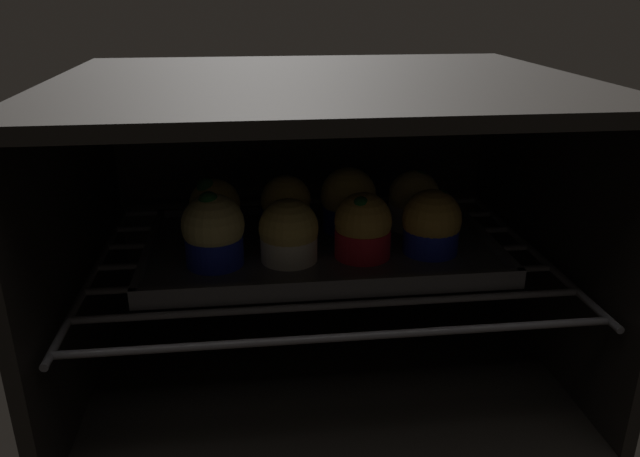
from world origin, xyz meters
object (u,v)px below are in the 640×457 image
object	(u,v)px
muffin_row0_col3	(432,224)
muffin_row1_col3	(414,202)
muffin_row0_col0	(213,231)
muffin_row0_col1	(289,233)
muffin_row0_col2	(363,228)
muffin_row1_col1	(286,208)
muffin_row1_col0	(215,211)
muffin_row1_col2	(348,201)
baking_tray	(320,247)

from	to	relation	value
muffin_row0_col3	muffin_row1_col3	xyz separation A→B (cm)	(0.07, 8.47, -0.08)
muffin_row0_col0	muffin_row1_col3	distance (cm)	27.11
muffin_row0_col1	muffin_row0_col2	size ratio (longest dim) A/B	0.95
muffin_row0_col2	muffin_row1_col3	xyz separation A→B (cm)	(8.39, 8.79, -0.12)
muffin_row0_col2	muffin_row0_col3	size ratio (longest dim) A/B	1.01
muffin_row0_col2	muffin_row1_col1	size ratio (longest dim) A/B	1.01
muffin_row1_col0	muffin_row0_col2	bearing A→B (deg)	-25.39
muffin_row0_col3	muffin_row1_col2	bearing A→B (deg)	135.98
muffin_row1_col0	muffin_row1_col2	size ratio (longest dim) A/B	0.95
muffin_row1_col1	muffin_row1_col2	xyz separation A→B (cm)	(8.09, 0.47, 0.38)
muffin_row1_col2	muffin_row1_col3	distance (cm)	8.73
baking_tray	muffin_row0_col1	distance (cm)	7.06
muffin_row0_col1	muffin_row0_col3	xyz separation A→B (cm)	(16.97, 0.40, 0.25)
muffin_row1_col0	muffin_row1_col2	xyz separation A→B (cm)	(17.02, 0.44, 0.41)
muffin_row0_col2	muffin_row1_col0	xyz separation A→B (cm)	(-17.35, 8.23, -0.12)
muffin_row0_col0	muffin_row0_col3	distance (cm)	25.49
muffin_row0_col3	muffin_row1_col0	xyz separation A→B (cm)	(-25.66, 7.91, -0.08)
baking_tray	muffin_row1_col3	distance (cm)	14.26
baking_tray	muffin_row1_col2	world-z (taller)	muffin_row1_col2
muffin_row1_col0	muffin_row1_col3	world-z (taller)	muffin_row1_col0
muffin_row0_col0	muffin_row1_col0	size ratio (longest dim) A/B	1.11
baking_tray	muffin_row0_col1	bearing A→B (deg)	-133.84
muffin_row1_col2	muffin_row1_col3	size ratio (longest dim) A/B	1.10
muffin_row1_col1	muffin_row1_col3	bearing A→B (deg)	2.01
muffin_row0_col1	muffin_row1_col3	size ratio (longest dim) A/B	0.97
baking_tray	muffin_row0_col0	xyz separation A→B (cm)	(-12.64, -4.47, 4.49)
baking_tray	muffin_row0_col1	world-z (taller)	muffin_row0_col1
muffin_row0_col0	muffin_row0_col2	distance (cm)	17.17
muffin_row1_col2	muffin_row0_col2	bearing A→B (deg)	-87.84
muffin_row0_col0	muffin_row1_col3	xyz separation A→B (cm)	(25.55, 9.04, -0.54)
muffin_row0_col2	muffin_row1_col1	xyz separation A→B (cm)	(-8.41, 8.20, -0.08)
muffin_row0_col1	muffin_row0_col3	size ratio (longest dim) A/B	0.96
muffin_row0_col1	muffin_row1_col1	xyz separation A→B (cm)	(0.24, 8.28, 0.20)
muffin_row1_col0	muffin_row1_col1	size ratio (longest dim) A/B	1.03
muffin_row0_col0	muffin_row0_col1	world-z (taller)	muffin_row0_col0
muffin_row0_col2	muffin_row1_col1	bearing A→B (deg)	135.73
muffin_row0_col3	muffin_row1_col1	distance (cm)	18.49
muffin_row1_col0	muffin_row1_col3	xyz separation A→B (cm)	(25.74, 0.56, -0.00)
baking_tray	muffin_row1_col0	bearing A→B (deg)	162.60
muffin_row1_col0	muffin_row1_col1	bearing A→B (deg)	-0.22
muffin_row1_col3	muffin_row1_col0	bearing A→B (deg)	-178.76
muffin_row0_col3	muffin_row1_col3	world-z (taller)	muffin_row0_col3
baking_tray	muffin_row1_col0	xyz separation A→B (cm)	(-12.82, 4.02, 3.95)
muffin_row0_col3	muffin_row1_col2	distance (cm)	12.02
muffin_row0_col0	muffin_row0_col2	xyz separation A→B (cm)	(17.16, 0.25, -0.42)
muffin_row1_col1	muffin_row1_col2	world-z (taller)	muffin_row1_col2
muffin_row0_col2	muffin_row1_col2	xyz separation A→B (cm)	(-0.33, 8.67, 0.29)
muffin_row0_col3	muffin_row1_col0	size ratio (longest dim) A/B	0.97
muffin_row1_col1	muffin_row1_col2	distance (cm)	8.11
baking_tray	muffin_row0_col0	world-z (taller)	muffin_row0_col0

